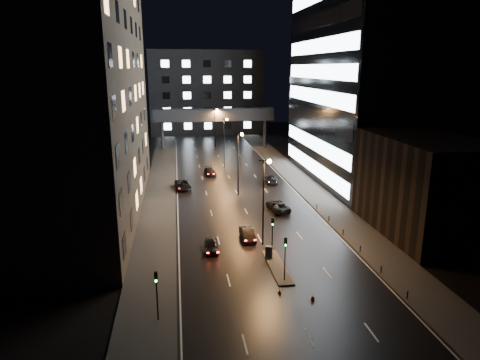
{
  "coord_description": "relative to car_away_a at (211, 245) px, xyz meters",
  "views": [
    {
      "loc": [
        -9.45,
        -37.33,
        20.01
      ],
      "look_at": [
        -0.51,
        22.58,
        4.0
      ],
      "focal_mm": 32.0,
      "sensor_mm": 36.0,
      "label": 1
    }
  ],
  "objects": [
    {
      "name": "ground",
      "position": [
        6.07,
        32.87,
        -0.66
      ],
      "size": [
        160.0,
        160.0,
        0.0
      ],
      "primitive_type": "plane",
      "color": "black",
      "rests_on": "ground"
    },
    {
      "name": "sidewalk_left",
      "position": [
        -6.43,
        27.87,
        -0.58
      ],
      "size": [
        5.0,
        110.0,
        0.15
      ],
      "primitive_type": "cube",
      "color": "#383533",
      "rests_on": "ground"
    },
    {
      "name": "sidewalk_right",
      "position": [
        18.57,
        27.87,
        -0.58
      ],
      "size": [
        5.0,
        110.0,
        0.15
      ],
      "primitive_type": "cube",
      "color": "#383533",
      "rests_on": "ground"
    },
    {
      "name": "building_left",
      "position": [
        -16.43,
        16.87,
        19.34
      ],
      "size": [
        15.0,
        48.0,
        40.0
      ],
      "primitive_type": "cube",
      "color": "#2D2319",
      "rests_on": "ground"
    },
    {
      "name": "building_right_low",
      "position": [
        26.07,
        1.87,
        5.34
      ],
      "size": [
        10.0,
        18.0,
        12.0
      ],
      "primitive_type": "cube",
      "color": "black",
      "rests_on": "ground"
    },
    {
      "name": "building_right_glass",
      "position": [
        31.07,
        28.87,
        21.84
      ],
      "size": [
        20.0,
        36.0,
        45.0
      ],
      "primitive_type": "cube",
      "color": "black",
      "rests_on": "ground"
    },
    {
      "name": "building_far",
      "position": [
        6.07,
        90.87,
        11.84
      ],
      "size": [
        34.0,
        14.0,
        25.0
      ],
      "primitive_type": "cube",
      "color": "#333335",
      "rests_on": "ground"
    },
    {
      "name": "skybridge",
      "position": [
        6.07,
        62.87,
        7.68
      ],
      "size": [
        30.0,
        3.0,
        10.0
      ],
      "color": "#333335",
      "rests_on": "ground"
    },
    {
      "name": "median_island",
      "position": [
        6.37,
        -5.13,
        -0.58
      ],
      "size": [
        1.6,
        8.0,
        0.15
      ],
      "primitive_type": "cube",
      "color": "#383533",
      "rests_on": "ground"
    },
    {
      "name": "traffic_signal_near",
      "position": [
        6.37,
        -2.64,
        2.43
      ],
      "size": [
        0.28,
        0.34,
        4.4
      ],
      "color": "black",
      "rests_on": "median_island"
    },
    {
      "name": "traffic_signal_far",
      "position": [
        6.37,
        -8.14,
        2.43
      ],
      "size": [
        0.28,
        0.34,
        4.4
      ],
      "color": "black",
      "rests_on": "median_island"
    },
    {
      "name": "traffic_signal_corner",
      "position": [
        -5.43,
        -13.14,
        2.28
      ],
      "size": [
        0.28,
        0.34,
        4.4
      ],
      "color": "black",
      "rests_on": "ground"
    },
    {
      "name": "bollard_row",
      "position": [
        16.27,
        -0.63,
        -0.21
      ],
      "size": [
        0.12,
        25.12,
        0.9
      ],
      "color": "black",
      "rests_on": "ground"
    },
    {
      "name": "streetlight_near",
      "position": [
        6.23,
        0.87,
        5.84
      ],
      "size": [
        1.45,
        0.5,
        10.15
      ],
      "color": "black",
      "rests_on": "ground"
    },
    {
      "name": "streetlight_mid_a",
      "position": [
        6.23,
        20.87,
        5.84
      ],
      "size": [
        1.45,
        0.5,
        10.15
      ],
      "color": "black",
      "rests_on": "ground"
    },
    {
      "name": "streetlight_mid_b",
      "position": [
        6.23,
        40.87,
        5.84
      ],
      "size": [
        1.45,
        0.5,
        10.15
      ],
      "color": "black",
      "rests_on": "ground"
    },
    {
      "name": "streetlight_far",
      "position": [
        6.23,
        60.87,
        5.84
      ],
      "size": [
        1.45,
        0.5,
        10.15
      ],
      "color": "black",
      "rests_on": "ground"
    },
    {
      "name": "car_away_a",
      "position": [
        0.0,
        0.0,
        0.0
      ],
      "size": [
        1.73,
        3.93,
        1.32
      ],
      "primitive_type": "imported",
      "rotation": [
        0.0,
        0.0,
        -0.04
      ],
      "color": "black",
      "rests_on": "ground"
    },
    {
      "name": "car_away_b",
      "position": [
        4.57,
        2.74,
        0.02
      ],
      "size": [
        1.54,
        4.15,
        1.36
      ],
      "primitive_type": "imported",
      "rotation": [
        0.0,
        0.0,
        0.03
      ],
      "color": "black",
      "rests_on": "ground"
    },
    {
      "name": "car_away_c",
      "position": [
        -2.68,
        25.96,
        0.07
      ],
      "size": [
        2.95,
        5.44,
        1.45
      ],
      "primitive_type": "imported",
      "rotation": [
        0.0,
        0.0,
        0.11
      ],
      "color": "black",
      "rests_on": "ground"
    },
    {
      "name": "car_away_d",
      "position": [
        2.68,
        34.97,
        0.02
      ],
      "size": [
        2.28,
        4.82,
        1.36
      ],
      "primitive_type": "imported",
      "rotation": [
        0.0,
        0.0,
        0.08
      ],
      "color": "black",
      "rests_on": "ground"
    },
    {
      "name": "car_toward_a",
      "position": [
        10.64,
        12.57,
        0.05
      ],
      "size": [
        3.0,
        5.36,
        1.41
      ],
      "primitive_type": "imported",
      "rotation": [
        0.0,
        0.0,
        3.27
      ],
      "color": "black",
      "rests_on": "ground"
    },
    {
      "name": "car_toward_b",
      "position": [
        12.83,
        27.59,
        0.03
      ],
      "size": [
        2.22,
        4.88,
        1.39
      ],
      "primitive_type": "imported",
      "rotation": [
        0.0,
        0.0,
        3.2
      ],
      "color": "black",
      "rests_on": "ground"
    },
    {
      "name": "utility_cabinet",
      "position": [
        5.98,
        -2.82,
        0.11
      ],
      "size": [
        0.82,
        0.66,
        1.24
      ],
      "primitive_type": "cube",
      "rotation": [
        0.0,
        0.0,
        -0.31
      ],
      "color": "#434345",
      "rests_on": "median_island"
    },
    {
      "name": "cone_a",
      "position": [
        5.36,
        -10.33,
        -0.42
      ],
      "size": [
        0.45,
        0.45,
        0.48
      ],
      "primitive_type": "cone",
      "rotation": [
        0.0,
        0.0,
        -0.42
      ],
      "color": "#FF520D",
      "rests_on": "ground"
    },
    {
      "name": "cone_b",
      "position": [
        8.03,
        -11.8,
        -0.42
      ],
      "size": [
        0.5,
        0.5,
        0.48
      ],
      "primitive_type": "cone",
      "rotation": [
        0.0,
        0.0,
        -0.39
      ],
      "color": "#FF400D",
      "rests_on": "ground"
    }
  ]
}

